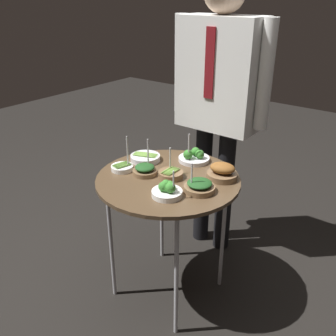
% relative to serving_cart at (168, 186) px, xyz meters
% --- Properties ---
extents(ground_plane, '(8.00, 8.00, 0.00)m').
position_rel_serving_cart_xyz_m(ground_plane, '(0.00, 0.00, -0.65)').
color(ground_plane, black).
extents(serving_cart, '(0.69, 0.69, 0.69)m').
position_rel_serving_cart_xyz_m(serving_cart, '(0.00, 0.00, 0.00)').
color(serving_cart, brown).
rests_on(serving_cart, ground_plane).
extents(bowl_spinach_back_right, '(0.12, 0.12, 0.17)m').
position_rel_serving_cart_xyz_m(bowl_spinach_back_right, '(-0.11, -0.04, 0.07)').
color(bowl_spinach_back_right, brown).
rests_on(bowl_spinach_back_right, serving_cart).
extents(bowl_broccoli_front_left, '(0.16, 0.16, 0.16)m').
position_rel_serving_cart_xyz_m(bowl_broccoli_front_left, '(-0.01, 0.23, 0.07)').
color(bowl_broccoli_front_left, silver).
rests_on(bowl_broccoli_front_left, serving_cart).
extents(bowl_asparagus_back_left, '(0.12, 0.12, 0.14)m').
position_rel_serving_cart_xyz_m(bowl_asparagus_back_left, '(0.01, 0.01, 0.07)').
color(bowl_asparagus_back_left, brown).
rests_on(bowl_asparagus_back_left, serving_cart).
extents(bowl_spinach_front_right, '(0.14, 0.14, 0.14)m').
position_rel_serving_cart_xyz_m(bowl_spinach_front_right, '(0.19, -0.02, 0.07)').
color(bowl_spinach_front_right, brown).
rests_on(bowl_spinach_front_right, serving_cart).
extents(bowl_roast_mid_left, '(0.15, 0.15, 0.08)m').
position_rel_serving_cart_xyz_m(bowl_roast_mid_left, '(0.21, 0.15, 0.08)').
color(bowl_roast_mid_left, brown).
rests_on(bowl_roast_mid_left, serving_cart).
extents(bowl_asparagus_center, '(0.16, 0.16, 0.04)m').
position_rel_serving_cart_xyz_m(bowl_asparagus_center, '(-0.22, 0.08, 0.06)').
color(bowl_asparagus_center, silver).
rests_on(bowl_asparagus_center, serving_cart).
extents(bowl_broccoli_far_rim, '(0.14, 0.14, 0.13)m').
position_rel_serving_cart_xyz_m(bowl_broccoli_far_rim, '(0.10, -0.14, 0.08)').
color(bowl_broccoli_far_rim, white).
rests_on(bowl_broccoli_far_rim, serving_cart).
extents(bowl_asparagus_near_rim, '(0.11, 0.11, 0.18)m').
position_rel_serving_cart_xyz_m(bowl_asparagus_near_rim, '(-0.23, -0.07, 0.06)').
color(bowl_asparagus_near_rim, white).
rests_on(bowl_asparagus_near_rim, serving_cart).
extents(waiter_figure, '(0.59, 0.22, 1.60)m').
position_rel_serving_cart_xyz_m(waiter_figure, '(-0.05, 0.52, 0.37)').
color(waiter_figure, black).
rests_on(waiter_figure, ground_plane).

